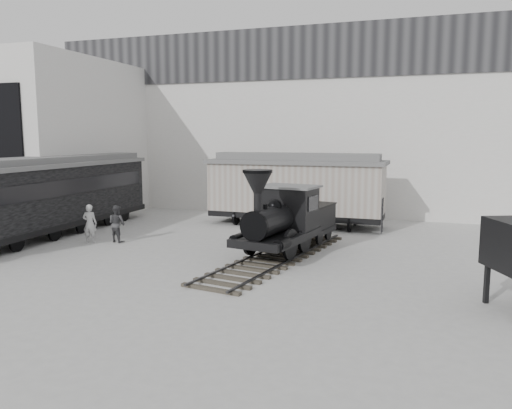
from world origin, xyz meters
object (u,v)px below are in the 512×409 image
(passenger_coach, at_px, (56,195))
(visitor_a, at_px, (90,223))
(boxcar, at_px, (296,188))
(visitor_b, at_px, (117,224))
(locomotive, at_px, (285,223))

(passenger_coach, relative_size, visitor_a, 7.53)
(boxcar, bearing_deg, visitor_b, -133.60)
(passenger_coach, relative_size, visitor_b, 7.79)
(passenger_coach, bearing_deg, boxcar, 29.53)
(passenger_coach, xyz_separation_m, visitor_b, (3.84, -0.71, -1.09))
(visitor_a, bearing_deg, boxcar, -150.60)
(boxcar, distance_m, visitor_b, 9.45)
(visitor_a, height_order, visitor_b, visitor_a)
(boxcar, bearing_deg, visitor_a, -135.78)
(locomotive, distance_m, visitor_a, 8.87)
(boxcar, xyz_separation_m, passenger_coach, (-10.45, -5.95, -0.09))
(visitor_b, bearing_deg, visitor_a, 39.56)
(locomotive, xyz_separation_m, boxcar, (-1.18, 6.67, 0.74))
(locomotive, xyz_separation_m, visitor_b, (-7.79, 0.02, -0.44))
(passenger_coach, distance_m, visitor_b, 4.06)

